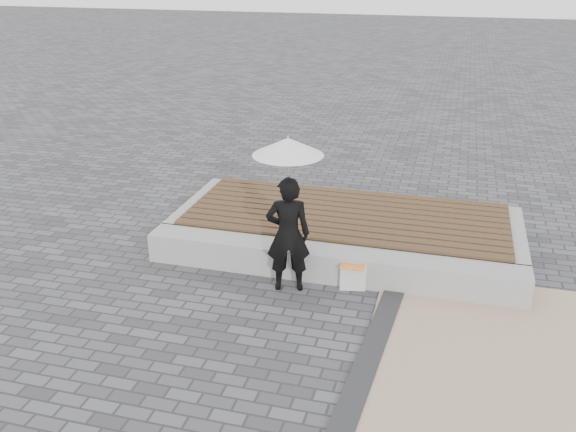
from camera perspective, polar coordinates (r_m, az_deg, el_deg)
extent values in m
plane|color=#525257|center=(6.97, 1.02, -11.64)|extent=(80.00, 80.00, 0.00)
cube|color=#2C2C2E|center=(6.45, 6.56, -14.86)|extent=(0.61, 5.20, 0.04)
cube|color=#A8A7A3|center=(8.21, 3.82, -4.34)|extent=(5.00, 0.45, 0.40)
cube|color=#A7A8A2|center=(9.28, 5.34, -1.06)|extent=(5.00, 2.00, 0.40)
imported|color=black|center=(7.68, 0.00, -1.70)|extent=(0.62, 0.49, 1.50)
cylinder|color=silver|center=(7.45, 0.00, 2.50)|extent=(0.02, 0.02, 0.84)
cone|color=white|center=(7.29, 0.00, 6.37)|extent=(0.84, 0.84, 0.21)
sphere|color=silver|center=(7.26, 0.00, 7.26)|extent=(0.03, 0.03, 0.03)
cube|color=black|center=(8.09, 0.26, -2.33)|extent=(0.30, 0.12, 0.21)
cube|color=silver|center=(7.98, 5.95, -5.52)|extent=(0.34, 0.19, 0.34)
cube|color=#FE362B|center=(7.85, 5.94, -4.56)|extent=(0.31, 0.24, 0.01)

